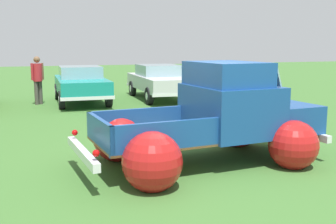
{
  "coord_description": "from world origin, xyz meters",
  "views": [
    {
      "loc": [
        -3.11,
        -6.79,
        2.22
      ],
      "look_at": [
        0.0,
        1.8,
        0.72
      ],
      "focal_mm": 43.19,
      "sensor_mm": 36.0,
      "label": 1
    }
  ],
  "objects_px": {
    "show_car_1": "(81,83)",
    "spectator_0": "(38,77)",
    "vintage_pickup_truck": "(218,123)",
    "show_car_2": "(159,80)"
  },
  "relations": [
    {
      "from": "vintage_pickup_truck",
      "to": "spectator_0",
      "type": "relative_size",
      "value": 2.6
    },
    {
      "from": "show_car_1",
      "to": "spectator_0",
      "type": "distance_m",
      "value": 1.62
    },
    {
      "from": "show_car_1",
      "to": "spectator_0",
      "type": "bearing_deg",
      "value": -93.75
    },
    {
      "from": "show_car_2",
      "to": "show_car_1",
      "type": "bearing_deg",
      "value": -85.58
    },
    {
      "from": "vintage_pickup_truck",
      "to": "show_car_2",
      "type": "distance_m",
      "value": 9.42
    },
    {
      "from": "vintage_pickup_truck",
      "to": "spectator_0",
      "type": "height_order",
      "value": "vintage_pickup_truck"
    },
    {
      "from": "vintage_pickup_truck",
      "to": "show_car_1",
      "type": "xyz_separation_m",
      "value": [
        -1.35,
        9.12,
        0.03
      ]
    },
    {
      "from": "show_car_2",
      "to": "vintage_pickup_truck",
      "type": "bearing_deg",
      "value": -9.16
    },
    {
      "from": "show_car_1",
      "to": "vintage_pickup_truck",
      "type": "bearing_deg",
      "value": 10.25
    },
    {
      "from": "vintage_pickup_truck",
      "to": "show_car_1",
      "type": "bearing_deg",
      "value": 94.24
    }
  ]
}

